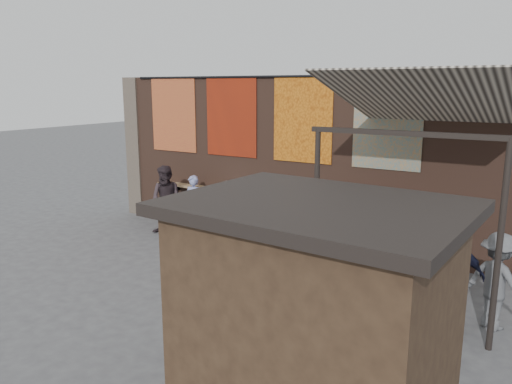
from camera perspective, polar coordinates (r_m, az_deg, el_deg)
ground at (r=10.42m, az=-2.62°, el=-9.15°), size 70.00×70.00×0.00m
brick_wall at (r=12.18m, az=4.43°, el=3.67°), size 10.00×0.40×4.00m
pier_left at (r=15.24m, az=-13.33°, el=5.07°), size 0.50×0.50×4.00m
eating_counter at (r=12.02m, az=3.56°, el=-0.80°), size 8.00×0.32×0.05m
shelf_box at (r=12.75m, az=-2.68°, el=0.59°), size 0.56×0.28×0.23m
tapestry_redgold at (r=13.91m, az=-9.41°, el=8.73°), size 1.50×0.02×2.00m
tapestry_sun at (r=12.75m, az=-2.85°, el=8.59°), size 1.50×0.02×2.00m
tapestry_orange at (r=11.74m, az=5.33°, el=8.25°), size 1.50×0.02×2.00m
tapestry_multi at (r=11.01m, az=14.79°, el=7.66°), size 1.50×0.02×2.00m
hang_rail at (r=11.84m, az=4.07°, el=13.05°), size 9.50×0.06×0.06m
scooter_stool_0 at (r=13.40m, az=-7.47°, el=-2.72°), size 0.35×0.79×0.75m
scooter_stool_1 at (r=13.02m, az=-5.44°, el=-3.25°), size 0.33×0.73×0.69m
scooter_stool_2 at (r=12.72m, az=-3.22°, el=-3.46°), size 0.35×0.78×0.74m
scooter_stool_3 at (r=12.38m, az=-1.33°, el=-3.65°), size 0.40×0.88×0.84m
scooter_stool_4 at (r=12.16m, az=0.65°, el=-4.23°), size 0.34×0.76×0.72m
scooter_stool_5 at (r=11.92m, az=3.12°, el=-4.55°), size 0.35×0.77×0.73m
scooter_stool_6 at (r=11.62m, az=5.36°, el=-4.85°), size 0.38×0.84×0.80m
scooter_stool_7 at (r=11.43m, az=8.23°, el=-5.55°), size 0.32×0.71×0.67m
scooter_stool_8 at (r=11.20m, az=10.44°, el=-5.64°), size 0.38×0.85×0.80m
diner_left at (r=13.09m, az=-7.13°, el=-1.37°), size 0.58×0.42×1.50m
diner_right at (r=12.98m, az=-10.11°, el=-0.93°), size 1.04×0.91×1.79m
shopper_navy at (r=8.29m, az=21.56°, el=-9.33°), size 1.06×0.95×1.73m
shopper_grey at (r=8.75m, az=25.86°, el=-9.16°), size 1.16×0.98×1.56m
shopper_tan at (r=10.03m, az=11.67°, el=-5.83°), size 0.83×0.83×1.46m
market_stall at (r=5.19m, az=6.71°, el=-16.46°), size 2.51×1.95×2.59m
stall_roof at (r=4.70m, az=7.11°, el=-1.77°), size 2.81×2.24×0.12m
stall_sign at (r=5.73m, az=11.35°, el=-7.46°), size 1.20×0.12×0.50m
stall_shelf at (r=6.10m, az=10.97°, el=-15.76°), size 1.99×0.23×0.06m
awning_canvas at (r=9.15m, az=19.35°, el=10.02°), size 3.20×3.28×0.97m
awning_ledger at (r=10.71m, az=21.38°, el=12.22°), size 3.30×0.08×0.12m
awning_header at (r=7.72m, az=16.69°, el=6.43°), size 3.00×0.08×0.08m
awning_post_left at (r=8.46m, az=6.86°, el=-3.24°), size 0.09×0.09×3.10m
awning_post_right at (r=7.78m, az=26.03°, el=-5.78°), size 0.09×0.09×3.10m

